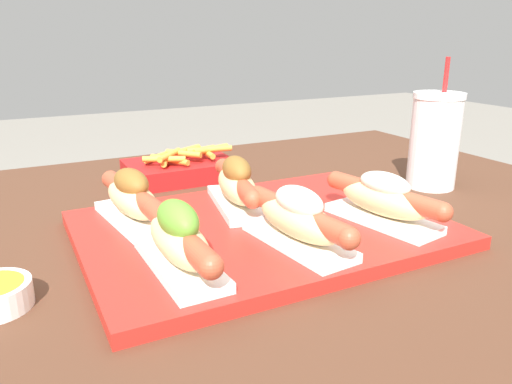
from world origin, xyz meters
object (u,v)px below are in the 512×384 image
at_px(hot_dog_4, 237,185).
at_px(drink_cup, 435,140).
at_px(hot_dog_0, 179,239).
at_px(hot_dog_1, 298,219).
at_px(serving_tray, 262,229).
at_px(hot_dog_3, 133,199).
at_px(hot_dog_2, 383,199).
at_px(fries_basket, 181,168).

relative_size(hot_dog_4, drink_cup, 0.88).
relative_size(hot_dog_0, hot_dog_1, 1.01).
distance_m(hot_dog_1, drink_cup, 0.41).
xyz_separation_m(hot_dog_0, hot_dog_1, (0.15, -0.01, -0.00)).
distance_m(serving_tray, hot_dog_3, 0.18).
xyz_separation_m(serving_tray, hot_dog_2, (0.15, -0.07, 0.04)).
bearing_deg(fries_basket, drink_cup, -33.27).
height_order(hot_dog_4, drink_cup, drink_cup).
bearing_deg(hot_dog_3, serving_tray, -28.18).
xyz_separation_m(hot_dog_0, hot_dog_3, (-0.01, 0.17, -0.00)).
distance_m(drink_cup, fries_basket, 0.47).
relative_size(serving_tray, hot_dog_1, 2.37).
xyz_separation_m(hot_dog_1, hot_dog_2, (0.15, 0.01, -0.00)).
bearing_deg(drink_cup, hot_dog_0, -164.45).
bearing_deg(drink_cup, fries_basket, 146.73).
bearing_deg(hot_dog_3, hot_dog_2, -27.00).
relative_size(hot_dog_0, drink_cup, 0.89).
bearing_deg(fries_basket, serving_tray, -88.52).
bearing_deg(hot_dog_4, hot_dog_1, -87.51).
relative_size(hot_dog_1, drink_cup, 0.89).
xyz_separation_m(hot_dog_3, fries_basket, (0.15, 0.24, -0.03)).
relative_size(serving_tray, drink_cup, 2.10).
bearing_deg(hot_dog_2, hot_dog_4, 135.36).
height_order(hot_dog_1, drink_cup, drink_cup).
bearing_deg(hot_dog_3, fries_basket, 58.04).
xyz_separation_m(serving_tray, fries_basket, (-0.01, 0.32, 0.01)).
relative_size(hot_dog_2, hot_dog_3, 0.99).
relative_size(hot_dog_0, hot_dog_4, 1.02).
bearing_deg(hot_dog_1, drink_cup, 21.94).
relative_size(serving_tray, hot_dog_3, 2.38).
height_order(hot_dog_0, fries_basket, hot_dog_0).
xyz_separation_m(serving_tray, hot_dog_4, (-0.00, 0.08, 0.04)).
bearing_deg(hot_dog_1, hot_dog_3, 133.59).
height_order(serving_tray, hot_dog_2, hot_dog_2).
height_order(hot_dog_1, fries_basket, hot_dog_1).
bearing_deg(hot_dog_1, serving_tray, 92.99).
height_order(hot_dog_0, hot_dog_1, hot_dog_0).
distance_m(hot_dog_2, hot_dog_4, 0.21).
relative_size(hot_dog_0, fries_basket, 1.02).
bearing_deg(serving_tray, fries_basket, 91.48).
bearing_deg(drink_cup, hot_dog_4, 178.27).
bearing_deg(hot_dog_1, fries_basket, 91.79).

